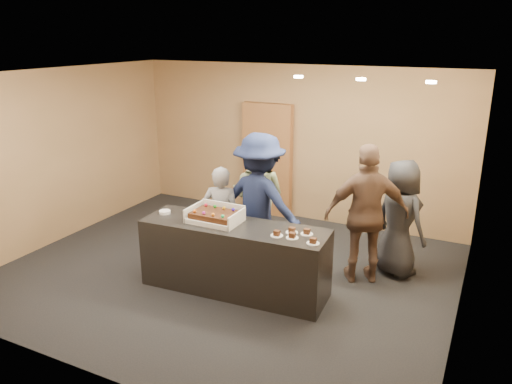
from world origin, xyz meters
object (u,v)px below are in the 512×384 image
serving_counter (234,258)px  plate_stack (165,212)px  person_sage_man (258,197)px  sheet_cake (215,214)px  cake_box (216,218)px  person_server_grey (222,218)px  person_navy_man (260,203)px  person_dark_suit (400,218)px  person_brown_extra (367,215)px  storage_cabinet (267,160)px

serving_counter → plate_stack: (-1.03, -0.03, 0.47)m
plate_stack → person_sage_man: (0.77, 1.26, -0.05)m
sheet_cake → person_sage_man: person_sage_man is taller
serving_counter → cake_box: bearing=171.4°
plate_stack → person_server_grey: person_server_grey is taller
cake_box → person_navy_man: (0.29, 0.69, 0.03)m
serving_counter → person_dark_suit: bearing=35.0°
serving_counter → person_brown_extra: person_brown_extra is taller
plate_stack → serving_counter: bearing=1.8°
person_navy_man → cake_box: bearing=72.3°
person_dark_suit → person_navy_man: bearing=54.9°
serving_counter → person_navy_man: 0.88m
storage_cabinet → person_navy_man: (0.87, -2.10, -0.04)m
storage_cabinet → person_brown_extra: 2.90m
sheet_cake → person_sage_man: bearing=89.5°
cake_box → person_server_grey: size_ratio=0.45×
plate_stack → person_brown_extra: person_brown_extra is taller
person_sage_man → storage_cabinet: bearing=-71.7°
sheet_cake → person_navy_man: size_ratio=0.29×
cake_box → person_sage_man: person_sage_man is taller
person_brown_extra → person_dark_suit: (0.36, 0.41, -0.13)m
plate_stack → person_sage_man: 1.47m
plate_stack → person_server_grey: size_ratio=0.10×
person_server_grey → person_sage_man: 0.74m
person_brown_extra → person_navy_man: bearing=-14.2°
storage_cabinet → person_server_grey: storage_cabinet is taller
person_sage_man → person_brown_extra: size_ratio=0.92×
storage_cabinet → person_navy_man: 2.27m
cake_box → plate_stack: cake_box is taller
sheet_cake → person_sage_man: size_ratio=0.32×
cake_box → person_dark_suit: (2.05, 1.39, -0.14)m
person_server_grey → person_brown_extra: (1.91, 0.48, 0.20)m
storage_cabinet → person_dark_suit: bearing=-27.9°
person_server_grey → person_sage_man: size_ratio=0.85×
cake_box → person_server_grey: 0.59m
cake_box → person_navy_man: bearing=67.1°
person_brown_extra → plate_stack: bearing=-3.2°
cake_box → person_sage_man: (0.01, 1.20, -0.08)m
plate_stack → cake_box: bearing=4.3°
person_brown_extra → person_dark_suit: bearing=-157.3°
person_navy_man → sheet_cake: bearing=73.0°
serving_counter → person_navy_man: person_navy_man is taller
sheet_cake → person_server_grey: size_ratio=0.38×
cake_box → plate_stack: 0.76m
cake_box → person_navy_man: 0.75m
storage_cabinet → plate_stack: (-0.18, -2.84, -0.10)m
serving_counter → sheet_cake: sheet_cake is taller
plate_stack → person_brown_extra: (2.45, 1.04, 0.02)m
sheet_cake → person_brown_extra: 1.98m
person_sage_man → person_server_grey: bearing=69.8°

